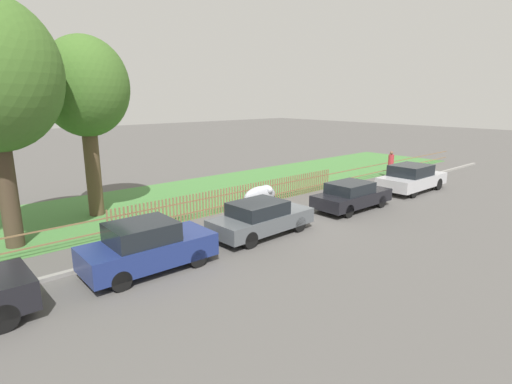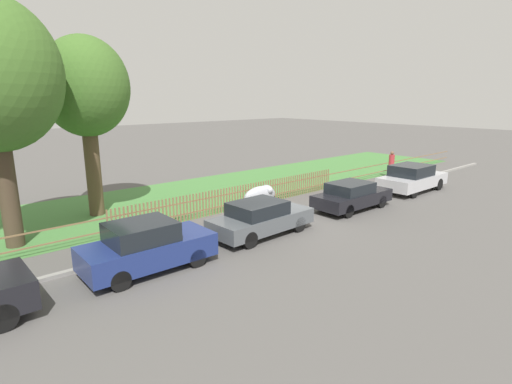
% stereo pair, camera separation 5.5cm
% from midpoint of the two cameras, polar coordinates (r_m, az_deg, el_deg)
% --- Properties ---
extents(ground_plane, '(120.00, 120.00, 0.00)m').
position_cam_midpoint_polar(ground_plane, '(16.80, 2.98, -3.90)').
color(ground_plane, '#565451').
extents(kerb_stone, '(42.35, 0.20, 0.12)m').
position_cam_midpoint_polar(kerb_stone, '(16.85, 2.74, -3.63)').
color(kerb_stone, gray).
rests_on(kerb_stone, ground).
extents(grass_strip, '(42.35, 7.35, 0.01)m').
position_cam_midpoint_polar(grass_strip, '(21.29, -8.20, -0.28)').
color(grass_strip, '#477F3D').
rests_on(grass_strip, ground).
extents(park_fence, '(42.35, 0.05, 1.10)m').
position_cam_midpoint_polar(park_fence, '(18.28, -1.96, -0.67)').
color(park_fence, olive).
rests_on(park_fence, ground).
extents(parked_car_black_saloon, '(3.83, 1.73, 1.49)m').
position_cam_midpoint_polar(parked_car_black_saloon, '(12.18, -15.22, -7.51)').
color(parked_car_black_saloon, navy).
rests_on(parked_car_black_saloon, ground).
extents(parked_car_navy_estate, '(4.10, 1.77, 1.29)m').
position_cam_midpoint_polar(parked_car_navy_estate, '(14.72, 0.77, -3.71)').
color(parked_car_navy_estate, '#51565B').
rests_on(parked_car_navy_estate, ground).
extents(parked_car_red_compact, '(4.02, 1.70, 1.27)m').
position_cam_midpoint_polar(parked_car_red_compact, '(18.60, 13.60, -0.49)').
color(parked_car_red_compact, black).
rests_on(parked_car_red_compact, ground).
extents(parked_car_white_van, '(4.42, 1.85, 1.47)m').
position_cam_midpoint_polar(parked_car_white_van, '(23.16, 21.47, 1.88)').
color(parked_car_white_van, '#BCBCC1').
rests_on(parked_car_white_van, ground).
extents(covered_motorcycle, '(1.93, 0.72, 1.14)m').
position_cam_midpoint_polar(covered_motorcycle, '(17.81, 0.75, -0.57)').
color(covered_motorcycle, black).
rests_on(covered_motorcycle, ground).
extents(tree_mid_park, '(3.51, 3.51, 7.43)m').
position_cam_midpoint_polar(tree_mid_park, '(18.09, -23.09, 13.35)').
color(tree_mid_park, brown).
rests_on(tree_mid_park, ground).
extents(pedestrian_near_fence, '(0.48, 0.48, 1.70)m').
position_cam_midpoint_polar(pedestrian_near_fence, '(26.60, 18.84, 3.96)').
color(pedestrian_near_fence, '#2D3351').
rests_on(pedestrian_near_fence, ground).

